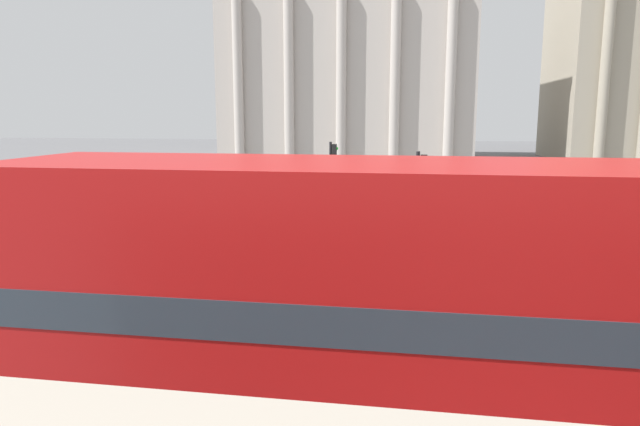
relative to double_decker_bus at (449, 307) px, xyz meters
name	(u,v)px	position (x,y,z in m)	size (l,w,h in m)	color
double_decker_bus	(449,307)	(0.00, 0.00, 0.00)	(11.13, 2.73, 3.94)	black
plaza_building_left	(351,64)	(-7.01, 52.32, 7.34)	(24.37, 15.59, 19.08)	#BCB2A8
traffic_light_mid	(420,189)	(-0.25, 10.92, 0.03)	(0.42, 0.24, 3.40)	black
traffic_light_far	(332,166)	(-4.19, 19.46, -0.05)	(0.42, 0.24, 3.27)	black
car_maroon	(283,204)	(-6.01, 17.01, -1.50)	(4.20, 1.93, 1.35)	black
pedestrian_yellow	(395,217)	(-1.06, 13.04, -1.23)	(0.32, 0.32, 1.69)	#282B33
pedestrian_grey	(599,255)	(4.26, 8.27, -1.21)	(0.32, 0.32, 1.72)	#282B33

